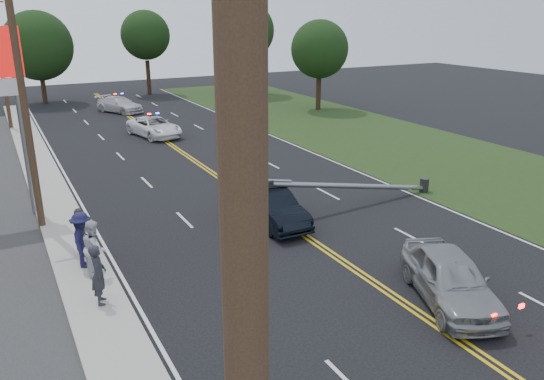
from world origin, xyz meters
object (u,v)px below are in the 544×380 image
emergency_a (154,127)px  utility_pole_far (1,61)px  fallen_streetlight (361,186)px  bystander_c (82,240)px  bystander_a (99,274)px  bystander_d (80,232)px  waiting_sedan (450,278)px  crashed_sedan (271,206)px  utility_pole_mid (24,106)px  bystander_b (94,248)px  traffic_signal (240,67)px  emergency_b (120,105)px

emergency_a → utility_pole_far: bearing=128.0°
fallen_streetlight → bystander_c: 12.47m
bystander_a → bystander_d: (0.06, 3.67, -0.04)m
fallen_streetlight → waiting_sedan: 8.79m
emergency_a → bystander_d: bearing=-125.7°
crashed_sedan → bystander_c: bearing=-174.4°
utility_pole_mid → utility_pole_far: (0.00, 22.00, 0.00)m
bystander_a → bystander_b: 2.02m
waiting_sedan → bystander_d: size_ratio=2.57×
fallen_streetlight → crashed_sedan: (-4.75, -0.05, -0.17)m
bystander_a → utility_pole_far: bearing=13.9°
crashed_sedan → traffic_signal: bearing=68.6°
bystander_c → utility_pole_far: bearing=19.7°
utility_pole_far → bystander_c: utility_pole_far is taller
waiting_sedan → bystander_b: bystander_b is taller
bystander_a → fallen_streetlight: bearing=-62.1°
crashed_sedan → bystander_d: bearing=179.1°
fallen_streetlight → bystander_b: 12.29m
emergency_a → emergency_b: (-0.00, 10.82, -0.01)m
crashed_sedan → waiting_sedan: waiting_sedan is taller
emergency_a → bystander_b: bearing=-123.5°
fallen_streetlight → waiting_sedan: (-2.91, -8.30, -0.12)m
waiting_sedan → bystander_b: bearing=166.5°
utility_pole_far → emergency_b: (9.00, 3.31, -4.40)m
utility_pole_far → bystander_c: (0.94, -26.73, -3.97)m
fallen_streetlight → bystander_b: size_ratio=4.86×
emergency_b → bystander_d: size_ratio=2.59×
traffic_signal → emergency_b: traffic_signal is taller
fallen_streetlight → waiting_sedan: fallen_streetlight is taller
utility_pole_far → emergency_a: utility_pole_far is taller
emergency_b → bystander_b: bearing=-132.1°
fallen_streetlight → utility_pole_far: bearing=117.2°
bystander_b → emergency_b: bearing=-0.6°
fallen_streetlight → utility_pole_far: (-13.39, 26.00, 4.17)m
crashed_sedan → emergency_a: bearing=89.4°
fallen_streetlight → emergency_a: (-4.39, 18.49, -0.23)m
utility_pole_mid → utility_pole_far: same height
utility_pole_far → bystander_a: size_ratio=5.24×
waiting_sedan → traffic_signal: bearing=99.5°
utility_pole_far → bystander_a: 29.81m
crashed_sedan → utility_pole_far: bearing=108.9°
crashed_sedan → bystander_b: (-7.45, -1.48, 0.33)m
traffic_signal → waiting_sedan: size_ratio=1.50×
emergency_b → utility_pole_mid: bearing=-137.4°
utility_pole_far → crashed_sedan: (8.64, -26.05, -4.34)m
traffic_signal → bystander_d: bearing=-127.0°
fallen_streetlight → waiting_sedan: size_ratio=1.99×
traffic_signal → fallen_streetlight: traffic_signal is taller
fallen_streetlight → bystander_a: bystander_a is taller
waiting_sedan → bystander_c: bystander_c is taller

